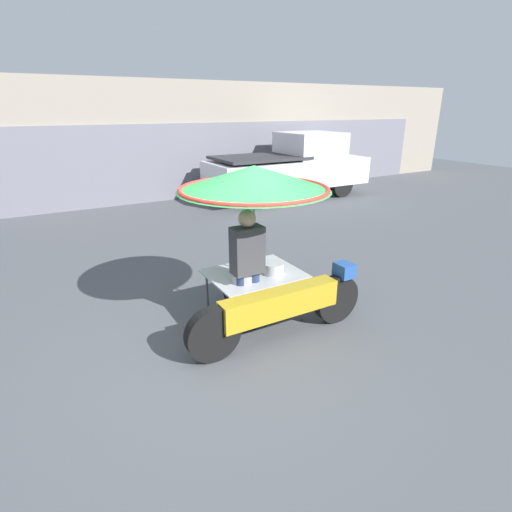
% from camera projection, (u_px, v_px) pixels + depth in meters
% --- Properties ---
extents(ground_plane, '(36.00, 36.00, 0.00)m').
position_uv_depth(ground_plane, '(235.00, 345.00, 4.74)').
color(ground_plane, '#4C4F54').
extents(shopfront_building, '(28.00, 2.06, 3.41)m').
position_uv_depth(shopfront_building, '(91.00, 143.00, 11.52)').
color(shopfront_building, gray).
rests_on(shopfront_building, ground).
extents(vendor_motorcycle_cart, '(2.38, 1.86, 2.01)m').
position_uv_depth(vendor_motorcycle_cart, '(258.00, 207.00, 4.77)').
color(vendor_motorcycle_cart, black).
rests_on(vendor_motorcycle_cart, ground).
extents(vendor_person, '(0.38, 0.22, 1.55)m').
position_uv_depth(vendor_person, '(247.00, 265.00, 4.80)').
color(vendor_person, navy).
rests_on(vendor_person, ground).
extents(pickup_truck, '(5.03, 1.84, 1.93)m').
position_uv_depth(pickup_truck, '(292.00, 167.00, 12.28)').
color(pickup_truck, black).
rests_on(pickup_truck, ground).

